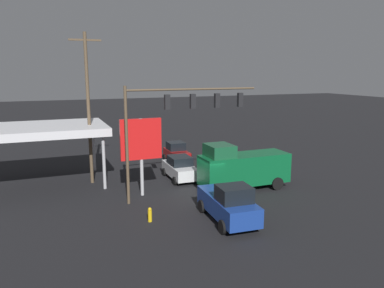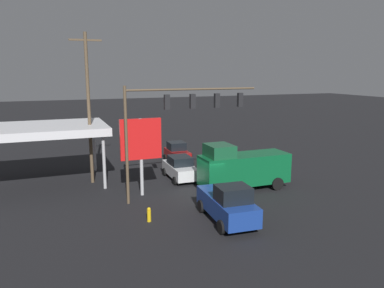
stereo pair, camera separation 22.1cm
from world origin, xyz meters
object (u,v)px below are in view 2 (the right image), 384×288
(traffic_signal_assembly, at_px, (180,112))
(pickup_parked, at_px, (228,204))
(delivery_truck, at_px, (242,167))
(sedan_waiting, at_px, (180,168))
(utility_pole, at_px, (89,106))
(fire_hydrant, at_px, (149,214))
(hatchback_crossing, at_px, (177,153))
(price_sign, at_px, (141,141))

(traffic_signal_assembly, bearing_deg, pickup_parked, 101.83)
(delivery_truck, xyz_separation_m, sedan_waiting, (3.42, -4.28, -0.74))
(utility_pole, bearing_deg, sedan_waiting, 166.26)
(traffic_signal_assembly, xyz_separation_m, delivery_truck, (-4.92, 0.07, -4.35))
(delivery_truck, distance_m, fire_hydrant, 8.96)
(traffic_signal_assembly, height_order, fire_hydrant, traffic_signal_assembly)
(utility_pole, bearing_deg, fire_hydrant, 102.76)
(pickup_parked, distance_m, sedan_waiting, 9.46)
(hatchback_crossing, distance_m, delivery_truck, 10.09)
(traffic_signal_assembly, height_order, utility_pole, utility_pole)
(traffic_signal_assembly, height_order, delivery_truck, traffic_signal_assembly)
(utility_pole, xyz_separation_m, fire_hydrant, (-2.14, 9.43, -5.70))
(delivery_truck, bearing_deg, price_sign, -10.87)
(hatchback_crossing, relative_size, delivery_truck, 0.56)
(traffic_signal_assembly, bearing_deg, hatchback_crossing, -108.13)
(hatchback_crossing, bearing_deg, price_sign, -32.18)
(delivery_truck, bearing_deg, traffic_signal_assembly, -0.59)
(price_sign, xyz_separation_m, fire_hydrant, (0.81, 4.92, -3.49))
(sedan_waiting, bearing_deg, hatchback_crossing, 164.00)
(traffic_signal_assembly, distance_m, delivery_truck, 6.57)
(utility_pole, distance_m, pickup_parked, 13.82)
(traffic_signal_assembly, height_order, hatchback_crossing, traffic_signal_assembly)
(pickup_parked, bearing_deg, fire_hydrant, -107.76)
(hatchback_crossing, height_order, sedan_waiting, hatchback_crossing)
(utility_pole, xyz_separation_m, delivery_truck, (-10.29, 5.96, -4.44))
(price_sign, relative_size, delivery_truck, 0.82)
(hatchback_crossing, xyz_separation_m, sedan_waiting, (1.73, 5.64, 0.00))
(utility_pole, bearing_deg, hatchback_crossing, -155.24)
(delivery_truck, relative_size, fire_hydrant, 7.74)
(hatchback_crossing, xyz_separation_m, pickup_parked, (2.13, 15.10, 0.16))
(hatchback_crossing, relative_size, fire_hydrant, 4.37)
(pickup_parked, bearing_deg, delivery_truck, 147.20)
(traffic_signal_assembly, distance_m, pickup_parked, 7.28)
(delivery_truck, height_order, fire_hydrant, delivery_truck)
(pickup_parked, bearing_deg, sedan_waiting, -178.77)
(price_sign, xyz_separation_m, pickup_parked, (-3.52, 6.61, -2.82))
(traffic_signal_assembly, xyz_separation_m, pickup_parked, (-1.10, 5.25, -4.93))
(price_sign, distance_m, delivery_truck, 7.81)
(price_sign, bearing_deg, delivery_truck, 168.93)
(traffic_signal_assembly, xyz_separation_m, fire_hydrant, (3.23, 3.55, -5.60))
(pickup_parked, xyz_separation_m, fire_hydrant, (4.33, -1.70, -0.67))
(sedan_waiting, bearing_deg, utility_pole, -102.74)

